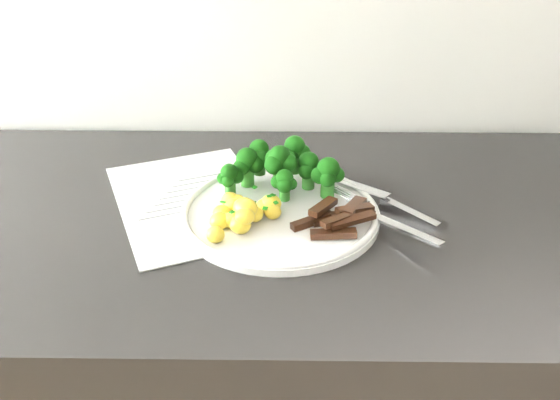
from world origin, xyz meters
The scene contains 7 objects.
recipe_paper centered at (-0.11, 1.70, 0.93)m, with size 0.33×0.38×0.00m.
plate centered at (0.03, 1.66, 0.94)m, with size 0.30×0.30×0.02m.
broccoli centered at (0.03, 1.73, 0.99)m, with size 0.20×0.12×0.08m.
potatoes centered at (-0.03, 1.62, 0.96)m, with size 0.10×0.12×0.04m.
beef_strips centered at (0.11, 1.62, 0.95)m, with size 0.13×0.10×0.03m.
fork centered at (0.18, 1.62, 0.95)m, with size 0.15×0.17×0.02m.
knife centered at (0.20, 1.68, 0.94)m, with size 0.17×0.15×0.02m.
Camera 1 is at (0.04, 0.88, 1.41)m, focal length 38.56 mm.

